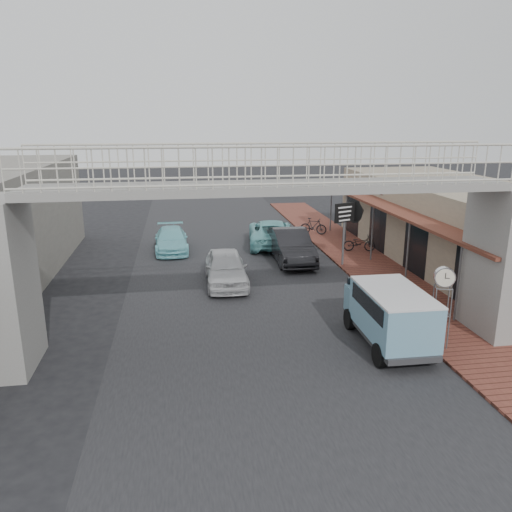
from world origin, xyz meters
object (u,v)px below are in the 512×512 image
object	(u,v)px
angkot_curb	(271,233)
motorcycle_near	(359,243)
dark_sedan	(291,246)
motorcycle_far	(313,226)
angkot_van	(390,310)
arrow_sign	(357,212)
white_hatchback	(226,268)
street_clock	(444,281)
angkot_far	(171,240)

from	to	relation	value
angkot_curb	motorcycle_near	bearing A→B (deg)	158.94
dark_sedan	motorcycle_far	size ratio (longest dim) A/B	2.94
angkot_van	motorcycle_near	xyz separation A→B (m)	(3.12, 11.15, -0.69)
dark_sedan	arrow_sign	bearing A→B (deg)	-18.28
angkot_curb	motorcycle_near	size ratio (longest dim) A/B	3.13
white_hatchback	arrow_sign	bearing A→B (deg)	18.89
angkot_van	street_clock	distance (m)	1.85
motorcycle_near	angkot_curb	bearing A→B (deg)	75.82
white_hatchback	arrow_sign	world-z (taller)	arrow_sign
white_hatchback	arrow_sign	distance (m)	7.25
arrow_sign	street_clock	bearing A→B (deg)	-115.96
dark_sedan	motorcycle_near	bearing A→B (deg)	15.02
angkot_curb	motorcycle_near	xyz separation A→B (m)	(4.42, -2.41, -0.19)
angkot_curb	motorcycle_far	xyz separation A→B (m)	(3.05, 2.00, -0.14)
white_hatchback	angkot_van	distance (m)	8.35
angkot_far	angkot_van	xyz separation A→B (m)	(6.96, -13.18, 0.61)
angkot_far	angkot_van	size ratio (longest dim) A/B	1.07
white_hatchback	motorcycle_far	world-z (taller)	white_hatchback
angkot_curb	street_clock	size ratio (longest dim) A/B	2.06
motorcycle_near	street_clock	distance (m)	11.78
white_hatchback	arrow_sign	xyz separation A→B (m)	(6.68, 2.08, 1.92)
angkot_curb	angkot_van	xyz separation A→B (m)	(1.30, -13.56, 0.50)
angkot_van	arrow_sign	size ratio (longest dim) A/B	1.26
angkot_curb	white_hatchback	bearing A→B (deg)	71.37
arrow_sign	angkot_van	bearing A→B (deg)	-125.37
angkot_van	angkot_far	bearing A→B (deg)	118.73
dark_sedan	street_clock	bearing A→B (deg)	-76.47
motorcycle_far	street_clock	distance (m)	16.04
dark_sedan	angkot_van	size ratio (longest dim) A/B	1.22
white_hatchback	arrow_sign	size ratio (longest dim) A/B	1.38
motorcycle_far	street_clock	bearing A→B (deg)	-151.87
motorcycle_far	angkot_van	bearing A→B (deg)	-157.39
angkot_curb	angkot_van	distance (m)	13.64
motorcycle_near	arrow_sign	xyz separation A→B (m)	(-0.98, -2.08, 2.12)
dark_sedan	angkot_van	distance (m)	10.16
angkot_far	motorcycle_far	xyz separation A→B (m)	(8.71, 2.38, -0.02)
white_hatchback	angkot_far	bearing A→B (deg)	112.87
angkot_far	motorcycle_near	size ratio (longest dim) A/B	2.53
white_hatchback	angkot_far	world-z (taller)	white_hatchback
angkot_curb	motorcycle_far	world-z (taller)	angkot_curb
angkot_curb	arrow_sign	bearing A→B (deg)	134.99
angkot_curb	street_clock	xyz separation A→B (m)	(2.80, -13.96, 1.51)
angkot_van	arrow_sign	bearing A→B (deg)	77.65
angkot_curb	angkot_far	size ratio (longest dim) A/B	1.24
dark_sedan	angkot_curb	xyz separation A→B (m)	(-0.38, 3.45, -0.07)
white_hatchback	angkot_curb	world-z (taller)	white_hatchback
dark_sedan	motorcycle_far	xyz separation A→B (m)	(2.67, 5.45, -0.21)
motorcycle_near	motorcycle_far	distance (m)	4.62
motorcycle_far	motorcycle_near	bearing A→B (deg)	-133.76
motorcycle_near	arrow_sign	size ratio (longest dim) A/B	0.53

